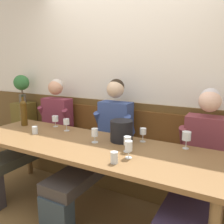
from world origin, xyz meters
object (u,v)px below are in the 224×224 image
at_px(person_center_left_seat, 200,163).
at_px(wine_glass_center_front, 66,122).
at_px(water_tumbler_center, 35,130).
at_px(wall_bench, 119,162).
at_px(wine_glass_mid_right, 127,142).
at_px(dining_table, 86,150).
at_px(wine_glass_by_bottle, 95,133).
at_px(wine_glass_mid_left, 187,136).
at_px(potted_plant, 22,84).
at_px(person_center_right_seat, 39,134).
at_px(water_tumbler_left, 114,157).
at_px(wine_glass_near_bucket, 55,119).
at_px(ice_bucket, 121,131).
at_px(wine_glass_left_end, 129,147).
at_px(person_left_seat, 101,143).
at_px(wine_bottle_amber_mid, 24,112).
at_px(wine_glass_right_end, 143,132).

xyz_separation_m(person_center_left_seat, wine_glass_center_front, (-1.45, -0.11, 0.23)).
xyz_separation_m(wine_glass_center_front, water_tumbler_center, (-0.24, -0.25, -0.06)).
relative_size(wall_bench, wine_glass_mid_right, 20.72).
height_order(wall_bench, dining_table, wall_bench).
xyz_separation_m(wine_glass_mid_right, water_tumbler_center, (-1.12, -0.01, -0.05)).
bearing_deg(water_tumbler_center, wine_glass_by_bottle, 5.71).
height_order(wine_glass_mid_left, wine_glass_by_bottle, wine_glass_mid_left).
xyz_separation_m(wine_glass_mid_right, potted_plant, (-2.18, 0.75, 0.34)).
xyz_separation_m(dining_table, wine_glass_by_bottle, (0.07, 0.06, 0.17)).
relative_size(person_center_right_seat, water_tumbler_left, 14.15).
bearing_deg(water_tumbler_left, wine_glass_near_bucket, 152.51).
height_order(dining_table, water_tumbler_center, water_tumbler_center).
height_order(person_center_right_seat, potted_plant, potted_plant).
distance_m(wine_glass_center_front, wine_glass_by_bottle, 0.53).
xyz_separation_m(wall_bench, ice_bucket, (0.28, -0.49, 0.58)).
bearing_deg(wine_glass_center_front, water_tumbler_left, -29.84).
bearing_deg(wine_glass_center_front, wine_glass_by_bottle, -19.80).
distance_m(dining_table, wine_glass_center_front, 0.53).
height_order(person_center_right_seat, wine_glass_left_end, person_center_right_seat).
xyz_separation_m(person_left_seat, wine_glass_center_front, (-0.40, -0.11, 0.22)).
bearing_deg(person_center_right_seat, wine_glass_near_bucket, -2.40).
bearing_deg(water_tumbler_left, wine_bottle_amber_mid, 163.52).
distance_m(wine_glass_center_front, potted_plant, 1.43).
distance_m(wall_bench, wine_glass_near_bucket, 0.97).
xyz_separation_m(dining_table, wine_glass_near_bucket, (-0.67, 0.32, 0.17)).
xyz_separation_m(person_center_left_seat, water_tumbler_center, (-1.69, -0.36, 0.17)).
relative_size(wine_glass_left_end, wine_glass_by_bottle, 1.03).
xyz_separation_m(dining_table, wine_glass_mid_right, (0.45, -0.01, 0.17)).
bearing_deg(wine_glass_center_front, person_center_right_seat, 170.75).
bearing_deg(person_center_right_seat, wine_glass_left_end, -17.02).
bearing_deg(water_tumbler_center, person_center_right_seat, 132.00).
height_order(wine_glass_left_end, water_tumbler_left, wine_glass_left_end).
bearing_deg(water_tumbler_left, wine_glass_mid_left, 54.59).
bearing_deg(wine_glass_center_front, wall_bench, 47.12).
relative_size(wall_bench, wine_glass_right_end, 20.76).
bearing_deg(person_left_seat, wine_glass_center_front, -164.62).
xyz_separation_m(person_center_right_seat, wine_glass_mid_left, (1.87, -0.01, 0.26)).
bearing_deg(wine_glass_mid_left, potted_plant, 170.74).
xyz_separation_m(wine_bottle_amber_mid, wine_glass_by_bottle, (1.12, -0.11, -0.07)).
relative_size(water_tumbler_left, potted_plant, 0.21).
bearing_deg(wine_glass_mid_right, water_tumbler_left, -87.21).
bearing_deg(wine_glass_center_front, person_left_seat, 15.38).
height_order(wine_glass_center_front, wine_glass_near_bucket, wine_glass_center_front).
relative_size(ice_bucket, wine_glass_mid_left, 1.39).
relative_size(person_center_left_seat, water_tumbler_left, 13.99).
relative_size(ice_bucket, water_tumbler_left, 2.42).
bearing_deg(wine_glass_right_end, water_tumbler_center, -164.20).
bearing_deg(dining_table, wine_glass_mid_left, 19.88).
height_order(person_left_seat, wine_bottle_amber_mid, person_left_seat).
bearing_deg(ice_bucket, person_left_seat, 158.07).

